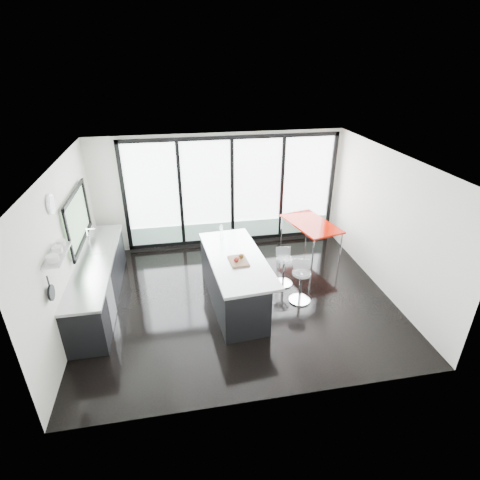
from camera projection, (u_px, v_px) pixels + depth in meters
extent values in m
cube|color=black|center=(238.00, 298.00, 7.54)|extent=(6.00, 5.00, 0.00)
cube|color=white|center=(237.00, 161.00, 6.28)|extent=(6.00, 5.00, 0.00)
cube|color=silver|center=(220.00, 191.00, 9.11)|extent=(6.00, 0.00, 2.80)
cube|color=white|center=(232.00, 191.00, 9.13)|extent=(5.00, 0.02, 2.50)
cube|color=gray|center=(233.00, 230.00, 9.56)|extent=(5.00, 0.02, 0.44)
cube|color=black|center=(181.00, 195.00, 8.89)|extent=(0.08, 0.04, 2.50)
cube|color=black|center=(232.00, 191.00, 9.09)|extent=(0.08, 0.04, 2.50)
cube|color=black|center=(282.00, 188.00, 9.29)|extent=(0.08, 0.04, 2.50)
cube|color=silver|center=(272.00, 321.00, 4.72)|extent=(6.00, 0.00, 2.80)
cube|color=silver|center=(66.00, 249.00, 6.43)|extent=(0.00, 5.00, 2.80)
cube|color=#6A9467|center=(76.00, 218.00, 7.13)|extent=(0.02, 1.60, 0.90)
cube|color=#AAADAF|center=(57.00, 255.00, 5.54)|extent=(0.25, 0.80, 0.03)
cylinder|color=white|center=(51.00, 204.00, 5.74)|extent=(0.04, 0.30, 0.30)
cylinder|color=black|center=(51.00, 293.00, 5.36)|extent=(0.03, 0.24, 0.24)
cube|color=silver|center=(387.00, 224.00, 7.39)|extent=(0.00, 5.00, 2.80)
cube|color=black|center=(99.00, 282.00, 7.27)|extent=(0.65, 3.20, 0.87)
cube|color=#AAADAF|center=(95.00, 262.00, 7.06)|extent=(0.69, 3.24, 0.05)
cube|color=#AAADAF|center=(99.00, 249.00, 7.50)|extent=(0.45, 0.48, 0.06)
cylinder|color=silver|center=(89.00, 239.00, 7.36)|extent=(0.02, 0.02, 0.44)
cube|color=#AAADAF|center=(111.00, 304.00, 6.67)|extent=(0.03, 0.60, 0.80)
cube|color=black|center=(232.00, 281.00, 7.23)|extent=(0.99, 2.41, 0.93)
cube|color=#AAADAF|center=(236.00, 259.00, 7.03)|extent=(1.21, 2.49, 0.05)
cube|color=#906A4E|center=(238.00, 261.00, 6.87)|extent=(0.35, 0.45, 0.03)
sphere|color=maroon|center=(236.00, 260.00, 6.79)|extent=(0.10, 0.10, 0.10)
sphere|color=brown|center=(241.00, 256.00, 6.91)|extent=(0.10, 0.10, 0.09)
cylinder|color=silver|center=(221.00, 233.00, 7.62)|extent=(0.08, 0.08, 0.30)
cylinder|color=silver|center=(300.00, 287.00, 7.31)|extent=(0.52, 0.52, 0.67)
cylinder|color=silver|center=(284.00, 271.00, 7.86)|extent=(0.42, 0.42, 0.63)
cube|color=#A70F01|center=(310.00, 238.00, 9.05)|extent=(1.19, 1.67, 0.81)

